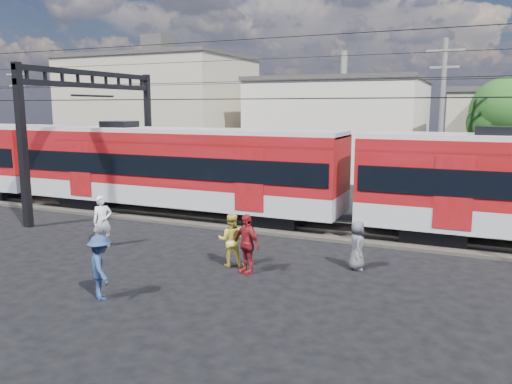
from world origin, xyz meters
TOP-DOWN VIEW (x-y plane):
  - ground at (0.00, 0.00)m, footprint 120.00×120.00m
  - track_bed at (0.00, 8.00)m, footprint 70.00×3.40m
  - rail_near at (0.00, 7.25)m, footprint 70.00×0.12m
  - rail_far at (0.00, 8.75)m, footprint 70.00×0.12m
  - commuter_train at (-5.05, 8.00)m, footprint 50.30×3.08m
  - catenary at (-8.65, 8.00)m, footprint 70.00×9.30m
  - building_west at (-17.00, 24.00)m, footprint 14.28×10.20m
  - building_midwest at (-2.00, 27.00)m, footprint 12.24×12.24m
  - utility_pole_mid at (6.00, 15.00)m, footprint 1.80×0.24m
  - utility_pole_west at (-22.00, 14.00)m, footprint 1.80×0.24m
  - tree_near at (9.19, 18.09)m, footprint 3.82×3.64m
  - pedestrian_a at (-4.93, 2.37)m, footprint 0.80×0.83m
  - pedestrian_b at (0.53, 2.15)m, footprint 1.03×0.92m
  - pedestrian_c at (-1.44, -1.80)m, footprint 1.31×1.24m
  - pedestrian_d at (1.28, 1.73)m, footprint 1.20×0.90m
  - pedestrian_e at (4.38, 3.48)m, footprint 0.68×0.87m

SIDE VIEW (x-z plane):
  - ground at x=0.00m, z-range 0.00..0.00m
  - track_bed at x=0.00m, z-range 0.00..0.12m
  - rail_near at x=0.00m, z-range 0.12..0.24m
  - rail_far at x=0.00m, z-range 0.12..0.24m
  - pedestrian_e at x=4.38m, z-range 0.00..1.58m
  - pedestrian_b at x=0.53m, z-range 0.00..1.76m
  - pedestrian_c at x=-1.44m, z-range 0.00..1.79m
  - pedestrian_d at x=1.28m, z-range 0.00..1.90m
  - pedestrian_a at x=-4.93m, z-range 0.00..1.91m
  - commuter_train at x=-5.05m, z-range 0.31..4.49m
  - building_midwest at x=-2.00m, z-range 0.01..7.31m
  - utility_pole_west at x=-22.00m, z-range 0.28..8.28m
  - utility_pole_mid at x=6.00m, z-range 0.28..8.78m
  - building_west at x=-17.00m, z-range 0.01..9.31m
  - tree_near at x=9.19m, z-range 1.30..8.02m
  - catenary at x=-8.65m, z-range 1.38..8.89m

